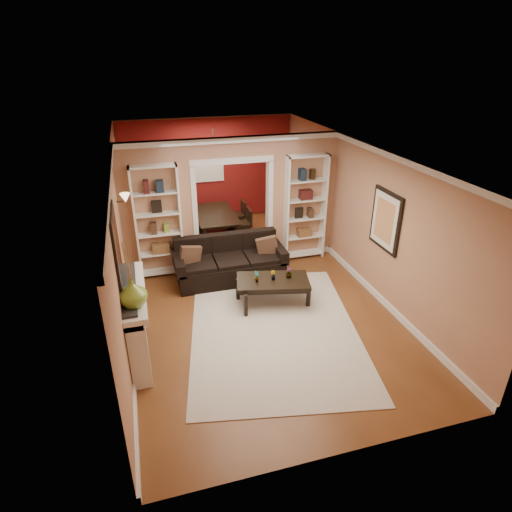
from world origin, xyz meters
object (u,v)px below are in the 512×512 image
object	(u,v)px
fireplace	(138,322)
dining_table	(217,225)
bookshelf_left	(158,223)
coffee_table	(273,291)
bookshelf_right	(305,208)
sofa	(230,260)

from	to	relation	value
fireplace	dining_table	distance (m)	4.65
fireplace	bookshelf_left	bearing A→B (deg)	77.95
coffee_table	dining_table	size ratio (longest dim) A/B	0.75
bookshelf_left	fireplace	world-z (taller)	bookshelf_left
bookshelf_right	dining_table	size ratio (longest dim) A/B	1.33
dining_table	bookshelf_right	bearing A→B (deg)	-135.44
fireplace	dining_table	size ratio (longest dim) A/B	0.98
sofa	bookshelf_right	distance (m)	2.03
coffee_table	bookshelf_right	bearing A→B (deg)	66.20
bookshelf_right	dining_table	bearing A→B (deg)	134.56
coffee_table	bookshelf_right	xyz separation A→B (m)	(1.26, 1.69, 0.90)
coffee_table	dining_table	world-z (taller)	dining_table
bookshelf_right	fireplace	bearing A→B (deg)	-145.20
bookshelf_right	fireplace	distance (m)	4.47
coffee_table	bookshelf_left	bearing A→B (deg)	150.30
sofa	dining_table	size ratio (longest dim) A/B	1.28
sofa	bookshelf_left	xyz separation A→B (m)	(-1.29, 0.58, 0.72)
bookshelf_left	bookshelf_right	size ratio (longest dim) A/B	1.00
bookshelf_left	fireplace	size ratio (longest dim) A/B	1.35
bookshelf_left	coffee_table	bearing A→B (deg)	-42.63
sofa	coffee_table	bearing A→B (deg)	-63.86
coffee_table	bookshelf_left	distance (m)	2.66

